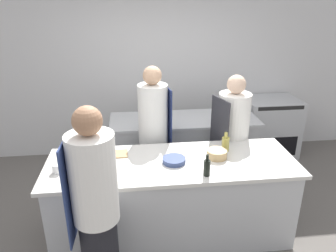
# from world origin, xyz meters

# --- Properties ---
(ground_plane) EXTENTS (16.00, 16.00, 0.00)m
(ground_plane) POSITION_xyz_m (0.00, 0.00, 0.00)
(ground_plane) COLOR #605B56
(wall_back) EXTENTS (8.00, 0.06, 2.80)m
(wall_back) POSITION_xyz_m (0.00, 2.13, 1.40)
(wall_back) COLOR silver
(wall_back) RESTS_ON ground_plane
(prep_counter) EXTENTS (2.57, 0.88, 0.90)m
(prep_counter) POSITION_xyz_m (0.00, 0.00, 0.45)
(prep_counter) COLOR #B7BABC
(prep_counter) RESTS_ON ground_plane
(pass_counter) EXTENTS (2.02, 0.71, 0.90)m
(pass_counter) POSITION_xyz_m (0.32, 1.20, 0.45)
(pass_counter) COLOR #B7BABC
(pass_counter) RESTS_ON ground_plane
(oven_range) EXTENTS (0.84, 0.64, 0.94)m
(oven_range) POSITION_xyz_m (1.83, 1.76, 0.47)
(oven_range) COLOR #B7BABC
(oven_range) RESTS_ON ground_plane
(chef_at_prep_near) EXTENTS (0.39, 0.37, 1.77)m
(chef_at_prep_near) POSITION_xyz_m (-0.71, -0.73, 0.89)
(chef_at_prep_near) COLOR black
(chef_at_prep_near) RESTS_ON ground_plane
(chef_at_stove) EXTENTS (0.39, 0.37, 1.74)m
(chef_at_stove) POSITION_xyz_m (-0.14, 0.71, 0.87)
(chef_at_stove) COLOR black
(chef_at_stove) RESTS_ON ground_plane
(chef_at_pass_far) EXTENTS (0.44, 0.42, 1.64)m
(chef_at_pass_far) POSITION_xyz_m (0.81, 0.58, 0.81)
(chef_at_pass_far) COLOR black
(chef_at_pass_far) RESTS_ON ground_plane
(bottle_olive_oil) EXTENTS (0.08, 0.08, 0.21)m
(bottle_olive_oil) POSITION_xyz_m (0.61, 0.18, 0.98)
(bottle_olive_oil) COLOR #B2A84C
(bottle_olive_oil) RESTS_ON prep_counter
(bottle_vinegar) EXTENTS (0.06, 0.06, 0.22)m
(bottle_vinegar) POSITION_xyz_m (0.29, -0.31, 0.98)
(bottle_vinegar) COLOR black
(bottle_vinegar) RESTS_ON prep_counter
(bottle_wine) EXTENTS (0.09, 0.09, 0.24)m
(bottle_wine) POSITION_xyz_m (-1.07, 0.15, 0.99)
(bottle_wine) COLOR #5B2319
(bottle_wine) RESTS_ON prep_counter
(bowl_mixing_large) EXTENTS (0.24, 0.24, 0.05)m
(bowl_mixing_large) POSITION_xyz_m (0.02, -0.02, 0.92)
(bowl_mixing_large) COLOR navy
(bowl_mixing_large) RESTS_ON prep_counter
(bowl_prep_small) EXTENTS (0.21, 0.21, 0.09)m
(bowl_prep_small) POSITION_xyz_m (0.48, 0.03, 0.94)
(bowl_prep_small) COLOR tan
(bowl_prep_small) RESTS_ON prep_counter
(cup) EXTENTS (0.10, 0.10, 0.08)m
(cup) POSITION_xyz_m (-1.12, -0.08, 0.94)
(cup) COLOR white
(cup) RESTS_ON prep_counter
(cutting_board) EXTENTS (0.33, 0.19, 0.01)m
(cutting_board) POSITION_xyz_m (-0.61, 0.22, 0.90)
(cutting_board) COLOR tan
(cutting_board) RESTS_ON prep_counter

